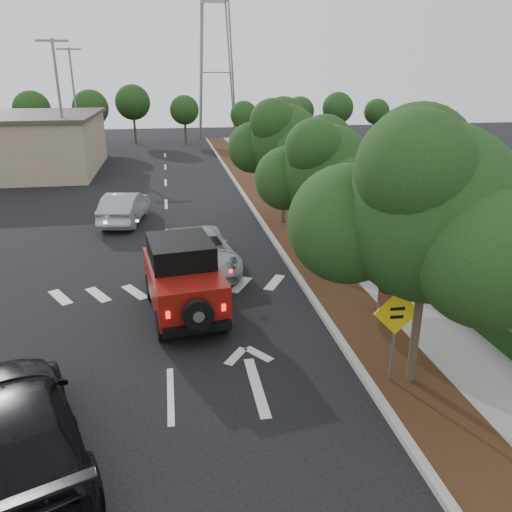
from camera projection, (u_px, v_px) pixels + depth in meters
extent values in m
plane|color=black|center=(171.00, 395.00, 11.40)|extent=(120.00, 120.00, 0.00)
cube|color=#9E9B93|center=(267.00, 230.00, 23.22)|extent=(0.20, 70.00, 0.15)
cube|color=black|center=(288.00, 229.00, 23.38)|extent=(1.80, 70.00, 0.12)
cube|color=gray|center=(327.00, 227.00, 23.69)|extent=(2.00, 70.00, 0.12)
cube|color=black|center=(355.00, 219.00, 23.80)|extent=(0.80, 70.00, 0.80)
cylinder|color=black|center=(151.00, 286.00, 16.14)|extent=(0.41, 0.90, 0.87)
cylinder|color=black|center=(203.00, 280.00, 16.61)|extent=(0.41, 0.90, 0.87)
cylinder|color=black|center=(162.00, 325.00, 13.69)|extent=(0.41, 0.90, 0.87)
cylinder|color=black|center=(222.00, 316.00, 14.16)|extent=(0.41, 0.90, 0.87)
cube|color=maroon|center=(183.00, 282.00, 14.95)|extent=(2.45, 4.24, 1.09)
cube|color=black|center=(180.00, 251.00, 14.93)|extent=(2.07, 2.42, 0.70)
cube|color=maroon|center=(176.00, 267.00, 16.35)|extent=(1.85, 1.34, 0.89)
cube|color=black|center=(198.00, 329.00, 13.23)|extent=(1.87, 0.43, 0.24)
cylinder|color=black|center=(198.00, 315.00, 12.93)|extent=(0.85, 0.34, 0.83)
cube|color=#FF190C|center=(168.00, 315.00, 12.92)|extent=(0.11, 0.06, 0.20)
cube|color=#FF190C|center=(224.00, 308.00, 13.33)|extent=(0.11, 0.06, 0.20)
imported|color=#ABAFB3|center=(201.00, 251.00, 18.60)|extent=(2.90, 5.22, 1.38)
imported|color=black|center=(12.00, 429.00, 9.10)|extent=(4.10, 6.03, 1.62)
imported|color=#9C9FA3|center=(125.00, 207.00, 24.44)|extent=(2.31, 4.75, 1.50)
imported|color=#95979C|center=(47.00, 171.00, 33.20)|extent=(5.00, 2.48, 1.64)
cylinder|color=slate|center=(393.00, 340.00, 11.41)|extent=(0.07, 0.07, 2.13)
cube|color=yellow|center=(397.00, 313.00, 11.14)|extent=(1.09, 0.07, 1.09)
cube|color=black|center=(398.00, 309.00, 11.09)|extent=(0.34, 0.02, 0.08)
cube|color=black|center=(397.00, 317.00, 11.15)|extent=(0.30, 0.02, 0.08)
cylinder|color=brown|center=(388.00, 300.00, 15.16)|extent=(0.65, 0.65, 0.62)
sphere|color=black|center=(390.00, 282.00, 14.96)|extent=(0.77, 0.77, 0.77)
imported|color=black|center=(390.00, 280.00, 14.93)|extent=(0.68, 0.60, 0.73)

